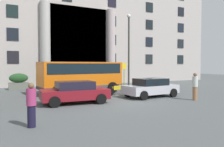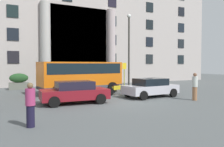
% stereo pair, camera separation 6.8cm
% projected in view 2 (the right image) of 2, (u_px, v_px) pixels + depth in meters
% --- Properties ---
extents(ground_plane, '(80.00, 64.00, 0.12)m').
position_uv_depth(ground_plane, '(125.00, 103.00, 13.89)').
color(ground_plane, '#4F5354').
extents(office_building_facade, '(42.38, 9.79, 14.11)m').
position_uv_depth(office_building_facade, '(58.00, 29.00, 29.21)').
color(office_building_facade, '#B0A7A1').
rests_on(office_building_facade, ground_plane).
extents(orange_minibus, '(6.81, 3.09, 2.55)m').
position_uv_depth(orange_minibus, '(81.00, 74.00, 18.30)').
color(orange_minibus, orange).
rests_on(orange_minibus, ground_plane).
extents(bus_stop_sign, '(0.44, 0.08, 2.52)m').
position_uv_depth(bus_stop_sign, '(124.00, 73.00, 22.01)').
color(bus_stop_sign, '#939E13').
rests_on(bus_stop_sign, ground_plane).
extents(hedge_planter_entrance_right, '(1.77, 0.84, 1.52)m').
position_uv_depth(hedge_planter_entrance_right, '(19.00, 82.00, 21.21)').
color(hedge_planter_entrance_right, '#64675B').
rests_on(hedge_planter_entrance_right, ground_plane).
extents(hedge_planter_far_west, '(1.80, 1.00, 1.56)m').
position_uv_depth(hedge_planter_far_west, '(102.00, 79.00, 24.26)').
color(hedge_planter_far_west, slate).
rests_on(hedge_planter_far_west, ground_plane).
extents(hedge_planter_far_east, '(1.42, 0.78, 1.22)m').
position_uv_depth(hedge_planter_far_east, '(52.00, 82.00, 22.12)').
color(hedge_planter_far_east, gray).
rests_on(hedge_planter_far_east, ground_plane).
extents(parked_coupe_end, '(4.14, 2.23, 1.35)m').
position_uv_depth(parked_coupe_end, '(151.00, 87.00, 16.18)').
color(parked_coupe_end, '#B5B4BD').
rests_on(parked_coupe_end, ground_plane).
extents(parked_estate_mid, '(4.08, 2.21, 1.34)m').
position_uv_depth(parked_estate_mid, '(75.00, 92.00, 13.57)').
color(parked_estate_mid, maroon).
rests_on(parked_estate_mid, ground_plane).
extents(scooter_by_planter, '(2.09, 0.55, 0.89)m').
position_uv_depth(scooter_by_planter, '(80.00, 91.00, 16.08)').
color(scooter_by_planter, black).
rests_on(scooter_by_planter, ground_plane).
extents(motorcycle_far_end, '(1.97, 0.59, 0.89)m').
position_uv_depth(motorcycle_far_end, '(147.00, 87.00, 18.77)').
color(motorcycle_far_end, black).
rests_on(motorcycle_far_end, ground_plane).
extents(motorcycle_near_kerb, '(1.92, 0.67, 0.89)m').
position_uv_depth(motorcycle_near_kerb, '(117.00, 89.00, 17.23)').
color(motorcycle_near_kerb, black).
rests_on(motorcycle_near_kerb, ground_plane).
extents(pedestrian_woman_dark_dress, '(0.36, 0.36, 1.68)m').
position_uv_depth(pedestrian_woman_dark_dress, '(30.00, 105.00, 8.35)').
color(pedestrian_woman_dark_dress, black).
rests_on(pedestrian_woman_dark_dress, ground_plane).
extents(pedestrian_man_red_shirt, '(0.36, 0.36, 1.81)m').
position_uv_depth(pedestrian_man_red_shirt, '(195.00, 86.00, 14.69)').
color(pedestrian_man_red_shirt, '#956442').
rests_on(pedestrian_man_red_shirt, ground_plane).
extents(lamppost_plaza_centre, '(0.40, 0.40, 7.55)m').
position_uv_depth(lamppost_plaza_centre, '(129.00, 45.00, 23.14)').
color(lamppost_plaza_centre, '#373732').
rests_on(lamppost_plaza_centre, ground_plane).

